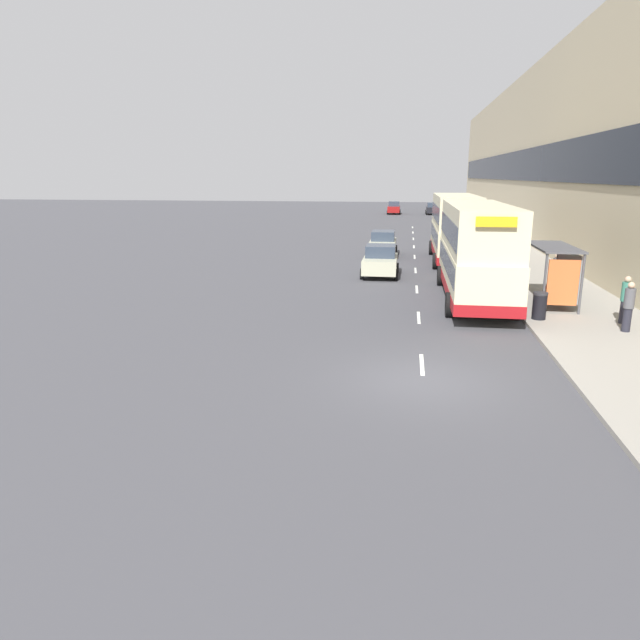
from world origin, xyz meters
TOP-DOWN VIEW (x-y plane):
  - ground_plane at (0.00, 0.00)m, footprint 220.00×220.00m
  - pavement at (6.50, 38.50)m, footprint 5.00×93.00m
  - terrace_facade at (10.49, 38.50)m, footprint 3.10×93.00m
  - lane_mark_0 at (0.00, 1.44)m, footprint 0.12×2.00m
  - lane_mark_1 at (0.00, 7.33)m, footprint 0.12×2.00m
  - lane_mark_2 at (0.00, 13.22)m, footprint 0.12×2.00m
  - lane_mark_3 at (0.00, 19.11)m, footprint 0.12×2.00m
  - lane_mark_4 at (0.00, 25.00)m, footprint 0.12×2.00m
  - lane_mark_5 at (0.00, 30.89)m, footprint 0.12×2.00m
  - lane_mark_6 at (0.00, 36.79)m, footprint 0.12×2.00m
  - lane_mark_7 at (0.00, 42.68)m, footprint 0.12×2.00m
  - lane_mark_8 at (0.00, 48.57)m, footprint 0.12×2.00m
  - bus_shelter at (5.77, 9.95)m, footprint 1.60×4.20m
  - double_decker_bus_near at (2.47, 10.93)m, footprint 2.85×10.63m
  - double_decker_bus_ahead at (2.45, 22.97)m, footprint 2.85×10.19m
  - car_0 at (2.95, 70.47)m, footprint 1.90×4.18m
  - car_1 at (-2.24, 25.29)m, footprint 1.99×4.56m
  - car_2 at (-2.01, 16.88)m, footprint 2.04×3.88m
  - car_3 at (-2.61, 70.54)m, footprint 1.94×4.34m
  - pedestrian_at_shelter at (7.21, 5.82)m, footprint 0.35×0.35m
  - pedestrian_1 at (6.80, 14.41)m, footprint 0.32×0.32m
  - pedestrian_2 at (7.52, 7.03)m, footprint 0.35×0.35m
  - litter_bin at (4.55, 7.24)m, footprint 0.55×0.55m

SIDE VIEW (x-z plane):
  - ground_plane at x=0.00m, z-range 0.00..0.00m
  - lane_mark_0 at x=0.00m, z-range 0.00..0.01m
  - lane_mark_1 at x=0.00m, z-range 0.00..0.01m
  - lane_mark_2 at x=0.00m, z-range 0.00..0.01m
  - lane_mark_3 at x=0.00m, z-range 0.00..0.01m
  - lane_mark_4 at x=0.00m, z-range 0.00..0.01m
  - lane_mark_5 at x=0.00m, z-range 0.00..0.01m
  - lane_mark_6 at x=0.00m, z-range 0.00..0.01m
  - lane_mark_7 at x=0.00m, z-range 0.00..0.01m
  - lane_mark_8 at x=0.00m, z-range 0.00..0.01m
  - pavement at x=6.50m, z-range 0.00..0.14m
  - litter_bin at x=4.55m, z-range 0.14..1.19m
  - car_0 at x=2.95m, z-range -0.01..1.70m
  - car_2 at x=-2.01m, z-range -0.01..1.71m
  - car_1 at x=-2.24m, z-range -0.01..1.72m
  - car_3 at x=-2.61m, z-range -0.02..1.80m
  - pedestrian_1 at x=6.80m, z-range 0.16..1.77m
  - pedestrian_at_shelter at x=7.21m, z-range 0.16..1.94m
  - pedestrian_2 at x=7.52m, z-range 0.16..1.95m
  - bus_shelter at x=5.77m, z-range 0.64..3.12m
  - double_decker_bus_ahead at x=2.45m, z-range 0.13..4.43m
  - double_decker_bus_near at x=2.47m, z-range 0.13..4.43m
  - terrace_facade at x=10.49m, z-range 0.00..14.14m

